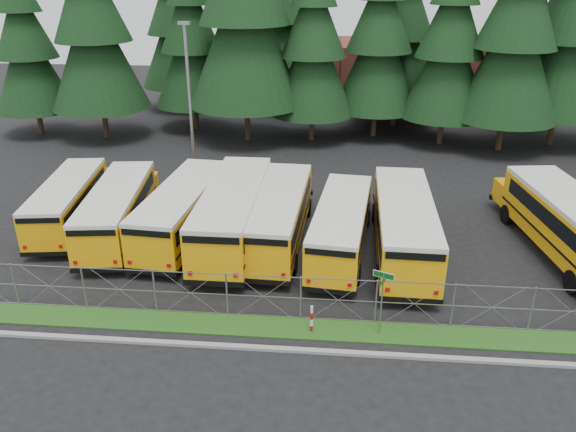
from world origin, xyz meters
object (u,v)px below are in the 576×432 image
object	(u,v)px
bus_4	(279,217)
light_standard	(190,99)
bus_6	(403,226)
bus_1	(119,211)
street_sign	(382,290)
striped_bollard	(312,319)
bus_0	(70,202)
bus_3	(235,213)
bus_2	(186,211)
bus_5	(342,227)
bus_east	(567,227)

from	to	relation	value
bus_4	light_standard	distance (m)	11.40
bus_6	bus_1	bearing A→B (deg)	178.00
light_standard	street_sign	bearing A→B (deg)	-55.14
bus_6	striped_bollard	world-z (taller)	bus_6
bus_0	bus_6	world-z (taller)	bus_6
light_standard	bus_3	bearing A→B (deg)	-63.47
bus_2	light_standard	distance (m)	9.17
light_standard	bus_4	bearing A→B (deg)	-52.33
bus_3	bus_6	xyz separation A→B (m)	(8.50, -0.71, -0.04)
bus_6	light_standard	bearing A→B (deg)	145.66
bus_2	bus_3	distance (m)	2.72
striped_bollard	light_standard	bearing A→B (deg)	117.95
bus_2	bus_4	size ratio (longest dim) A/B	1.00
bus_5	street_sign	world-z (taller)	street_sign
street_sign	light_standard	xyz separation A→B (m)	(-11.22, 16.11, 3.47)
bus_0	bus_5	world-z (taller)	bus_5
street_sign	bus_0	bearing A→B (deg)	151.54
street_sign	striped_bollard	size ratio (longest dim) A/B	2.34
bus_1	bus_4	world-z (taller)	bus_4
bus_5	bus_2	bearing A→B (deg)	178.21
bus_1	bus_3	world-z (taller)	bus_3
bus_4	street_sign	size ratio (longest dim) A/B	3.88
bus_6	bus_east	size ratio (longest dim) A/B	0.96
street_sign	bus_4	bearing A→B (deg)	121.54
bus_0	bus_5	size ratio (longest dim) A/B	0.96
bus_3	bus_2	bearing A→B (deg)	172.44
bus_2	striped_bollard	bearing A→B (deg)	-44.28
bus_0	bus_4	world-z (taller)	bus_4
bus_4	bus_5	size ratio (longest dim) A/B	1.06
bus_1	bus_5	distance (m)	11.72
bus_6	light_standard	world-z (taller)	light_standard
bus_1	bus_2	distance (m)	3.51
bus_4	street_sign	world-z (taller)	bus_4
bus_2	bus_5	world-z (taller)	bus_2
bus_3	light_standard	distance (m)	10.23
bus_1	bus_3	xyz separation A→B (m)	(6.20, -0.16, 0.17)
bus_4	street_sign	distance (m)	9.03
bus_0	bus_6	distance (m)	17.99
bus_3	light_standard	xyz separation A→B (m)	(-4.21, 8.44, 3.96)
bus_4	bus_east	xyz separation A→B (m)	(14.11, -0.25, 0.13)
bus_east	bus_3	bearing A→B (deg)	171.78
bus_0	bus_2	xyz separation A→B (m)	(6.70, -0.85, 0.13)
bus_2	bus_6	bearing A→B (deg)	-0.87
bus_0	street_sign	distance (m)	18.66
bus_0	bus_3	distance (m)	9.47
bus_4	light_standard	xyz separation A→B (m)	(-6.51, 8.43, 4.07)
bus_0	bus_3	bearing A→B (deg)	-15.29
bus_3	bus_4	distance (m)	2.30
bus_0	striped_bollard	distance (m)	16.42
bus_5	light_standard	world-z (taller)	light_standard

